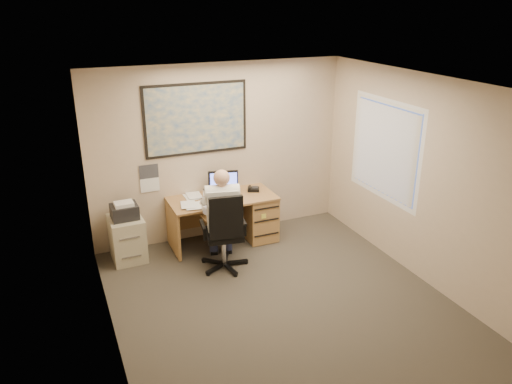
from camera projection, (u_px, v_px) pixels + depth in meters
name	position (u px, v px, depth m)	size (l,w,h in m)	color
room_shell	(284.00, 204.00, 5.72)	(4.00, 4.50, 2.70)	#38342B
desk	(242.00, 212.00, 7.76)	(1.60, 0.97, 1.11)	#A27645
world_map	(196.00, 119.00, 7.30)	(1.56, 0.03, 1.06)	#1E4C93
wall_calendar	(149.00, 178.00, 7.33)	(0.28, 0.01, 0.42)	white
window_blinds	(385.00, 150.00, 7.05)	(0.06, 1.40, 1.30)	beige
filing_cabinet	(127.00, 235.00, 7.15)	(0.48, 0.57, 0.90)	#B9B395
office_chair	(225.00, 247.00, 6.91)	(0.79, 0.79, 1.16)	black
person	(222.00, 219.00, 6.84)	(0.59, 0.84, 1.43)	white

